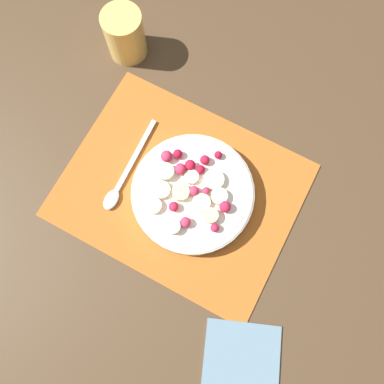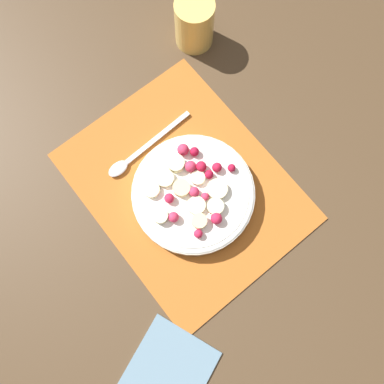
% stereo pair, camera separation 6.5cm
% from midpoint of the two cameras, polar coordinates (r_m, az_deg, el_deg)
% --- Properties ---
extents(ground_plane, '(3.00, 3.00, 0.00)m').
position_cam_midpoint_polar(ground_plane, '(0.71, 1.43, 0.36)').
color(ground_plane, '#4C3823').
extents(placemat, '(0.43, 0.34, 0.01)m').
position_cam_midpoint_polar(placemat, '(0.70, 1.44, 0.42)').
color(placemat, '#B26023').
rests_on(placemat, ground_plane).
extents(fruit_bowl, '(0.22, 0.22, 0.05)m').
position_cam_midpoint_polar(fruit_bowl, '(0.68, 2.67, -0.87)').
color(fruit_bowl, silver).
rests_on(fruit_bowl, placemat).
extents(spoon, '(0.03, 0.20, 0.01)m').
position_cam_midpoint_polar(spoon, '(0.72, -6.26, 5.03)').
color(spoon, silver).
rests_on(spoon, placemat).
extents(drinking_glass, '(0.08, 0.08, 0.10)m').
position_cam_midpoint_polar(drinking_glass, '(0.81, 2.82, 23.93)').
color(drinking_glass, '#F4CC66').
rests_on(drinking_glass, ground_plane).
extents(napkin, '(0.17, 0.17, 0.01)m').
position_cam_midpoint_polar(napkin, '(0.70, -0.58, -26.02)').
color(napkin, slate).
rests_on(napkin, ground_plane).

